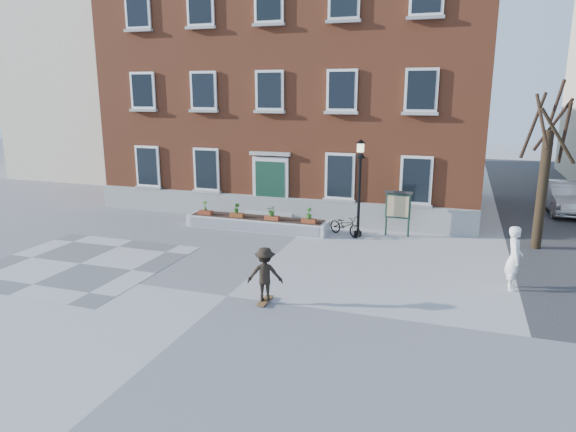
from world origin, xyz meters
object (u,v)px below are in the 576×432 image
(bicycle, at_px, (345,225))
(notice_board, at_px, (398,206))
(parked_car, at_px, (565,197))
(bystander, at_px, (514,258))
(skateboarder, at_px, (265,274))
(lamp_post, at_px, (360,174))

(bicycle, bearing_deg, notice_board, -45.09)
(bicycle, distance_m, parked_car, 11.89)
(bystander, xyz_separation_m, skateboarder, (-6.58, -3.31, -0.13))
(parked_car, distance_m, bystander, 12.16)
(bystander, relative_size, notice_board, 1.03)
(bicycle, distance_m, lamp_post, 2.18)
(skateboarder, bearing_deg, notice_board, 72.03)
(notice_board, xyz_separation_m, skateboarder, (-2.62, -8.08, -0.43))
(parked_car, distance_m, lamp_post, 11.58)
(bystander, distance_m, lamp_post, 7.12)
(bystander, bearing_deg, lamp_post, 50.22)
(bicycle, height_order, lamp_post, lamp_post)
(bystander, height_order, skateboarder, bystander)
(parked_car, height_order, notice_board, notice_board)
(bicycle, xyz_separation_m, skateboarder, (-0.60, -7.52, 0.41))
(parked_car, bearing_deg, bicycle, -143.68)
(lamp_post, distance_m, skateboarder, 7.86)
(bicycle, relative_size, bystander, 0.84)
(parked_car, bearing_deg, bystander, -108.28)
(bystander, xyz_separation_m, notice_board, (-3.96, 4.78, 0.30))
(parked_car, xyz_separation_m, lamp_post, (-8.69, -7.44, 1.79))
(bystander, xyz_separation_m, lamp_post, (-5.47, 4.28, 1.58))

